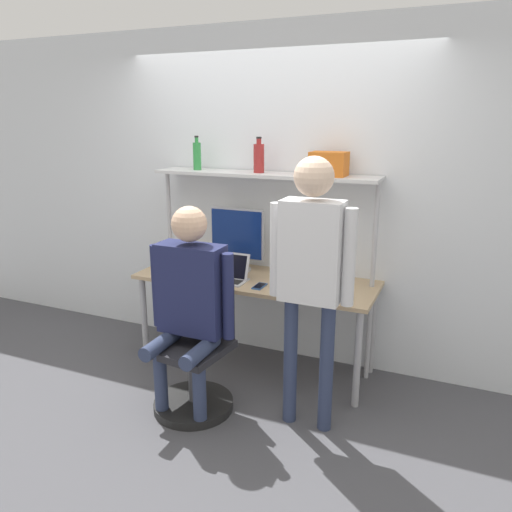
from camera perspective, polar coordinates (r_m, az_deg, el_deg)
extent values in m
plane|color=#4C4C51|center=(3.97, -2.14, -14.55)|extent=(12.00, 12.00, 0.00)
cube|color=silver|center=(4.13, 1.93, 6.66)|extent=(8.00, 0.06, 2.70)
cube|color=tan|center=(3.95, -0.07, -2.74)|extent=(1.90, 0.66, 0.03)
cylinder|color=#A5A5AA|center=(4.29, -12.64, -7.08)|extent=(0.05, 0.05, 0.73)
cylinder|color=#A5A5AA|center=(3.61, 11.52, -11.48)|extent=(0.05, 0.05, 0.73)
cylinder|color=#A5A5AA|center=(4.70, -8.79, -4.82)|extent=(0.05, 0.05, 0.73)
cylinder|color=#A5A5AA|center=(4.09, 13.14, -8.21)|extent=(0.05, 0.05, 0.73)
cube|color=silver|center=(3.92, 0.89, 9.29)|extent=(1.81, 0.31, 0.02)
cylinder|color=#B2B2B7|center=(4.48, -9.65, -0.23)|extent=(0.04, 0.04, 1.57)
cylinder|color=#B2B2B7|center=(3.85, 13.12, -3.08)|extent=(0.04, 0.04, 1.57)
cylinder|color=#B7B7BC|center=(4.15, -2.18, -1.53)|extent=(0.23, 0.23, 0.01)
cylinder|color=#B7B7BC|center=(4.13, -2.19, -0.78)|extent=(0.06, 0.06, 0.10)
cube|color=#B7B7BC|center=(4.08, -2.18, 2.56)|extent=(0.47, 0.01, 0.41)
cube|color=navy|center=(4.07, -2.23, 2.54)|extent=(0.44, 0.02, 0.39)
cube|color=#BCBCC1|center=(3.88, -3.50, -2.79)|extent=(0.33, 0.21, 0.01)
cube|color=black|center=(3.87, -3.60, -2.78)|extent=(0.28, 0.11, 0.00)
cube|color=#BCBCC1|center=(3.91, -3.06, -1.06)|extent=(0.33, 0.08, 0.20)
cube|color=black|center=(3.91, -3.10, -1.11)|extent=(0.29, 0.06, 0.17)
cube|color=#264C8C|center=(3.74, 0.40, -3.47)|extent=(0.07, 0.15, 0.01)
cube|color=black|center=(3.74, 0.40, -3.39)|extent=(0.06, 0.13, 0.00)
cylinder|color=black|center=(3.71, -7.14, -16.45)|extent=(0.56, 0.56, 0.06)
cylinder|color=#4C4C51|center=(3.60, -7.26, -13.49)|extent=(0.06, 0.06, 0.38)
cube|color=#26262B|center=(3.50, -7.38, -10.42)|extent=(0.51, 0.51, 0.05)
cube|color=#26262B|center=(3.55, -5.45, -5.55)|extent=(0.42, 0.09, 0.45)
cylinder|color=#2D3856|center=(3.55, -10.82, -14.20)|extent=(0.09, 0.09, 0.49)
cylinder|color=#2D3856|center=(3.41, -6.53, -15.35)|extent=(0.09, 0.09, 0.49)
cylinder|color=#2D3856|center=(3.44, -10.78, -9.79)|extent=(0.10, 0.38, 0.10)
cylinder|color=#2D3856|center=(3.29, -6.43, -10.78)|extent=(0.10, 0.38, 0.10)
cube|color=#1E234C|center=(3.36, -7.37, -3.76)|extent=(0.46, 0.20, 0.61)
cylinder|color=#1E234C|center=(3.51, -11.21, -3.36)|extent=(0.08, 0.08, 0.58)
cylinder|color=#1E234C|center=(3.24, -3.20, -4.66)|extent=(0.08, 0.08, 0.58)
sphere|color=#D8AD8C|center=(3.24, -7.64, 3.64)|extent=(0.23, 0.23, 0.23)
cylinder|color=#2D3856|center=(3.37, 3.95, -11.81)|extent=(0.09, 0.09, 0.89)
cylinder|color=#2D3856|center=(3.31, 8.05, -12.50)|extent=(0.09, 0.09, 0.89)
cube|color=silver|center=(3.06, 6.38, 0.52)|extent=(0.38, 0.20, 0.63)
cylinder|color=silver|center=(3.13, 2.29, 0.71)|extent=(0.08, 0.08, 0.60)
cylinder|color=silver|center=(3.00, 10.62, -0.21)|extent=(0.08, 0.08, 0.60)
sphere|color=beige|center=(2.97, 6.64, 9.02)|extent=(0.24, 0.24, 0.24)
cylinder|color=#2D8C3F|center=(4.17, -6.75, 11.24)|extent=(0.07, 0.07, 0.22)
cylinder|color=#2D8C3F|center=(4.16, -6.81, 13.02)|extent=(0.03, 0.03, 0.04)
cylinder|color=black|center=(4.16, -6.82, 13.40)|extent=(0.03, 0.03, 0.01)
cylinder|color=maroon|center=(3.93, 0.33, 11.08)|extent=(0.08, 0.08, 0.22)
cylinder|color=maroon|center=(3.92, 0.33, 12.98)|extent=(0.04, 0.04, 0.04)
cylinder|color=black|center=(3.92, 0.33, 13.37)|extent=(0.04, 0.04, 0.01)
cube|color=#D1661E|center=(3.75, 8.33, 10.37)|extent=(0.26, 0.19, 0.18)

